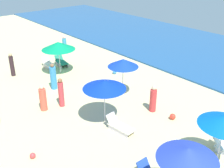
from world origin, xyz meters
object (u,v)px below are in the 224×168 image
object	(u,v)px
umbrella_1	(188,154)
beachgoer_2	(65,45)
umbrella_5	(58,46)
beach_ball_2	(173,117)
beachgoer_4	(53,77)
umbrella_0	(123,63)
beachgoer_0	(12,65)
beachgoer_5	(153,99)
beachgoer_3	(61,93)
beach_ball_0	(33,156)
umbrella_9	(104,85)
beachgoer_1	(43,99)
beach_ball_1	(115,72)
lounge_chair_9_0	(119,126)
lounge_chair_5_0	(61,62)
lounge_chair_5_1	(48,64)

from	to	relation	value
umbrella_1	beachgoer_2	xyz separation A→B (m)	(-16.54, 5.72, -1.76)
umbrella_1	umbrella_5	distance (m)	13.29
beach_ball_2	beachgoer_4	bearing A→B (deg)	-158.12
beach_ball_2	umbrella_0	bearing A→B (deg)	-176.81
beach_ball_2	umbrella_1	bearing A→B (deg)	-49.60
umbrella_0	beachgoer_0	bearing A→B (deg)	-152.13
umbrella_0	beachgoer_5	size ratio (longest dim) A/B	1.54
umbrella_1	beachgoer_0	bearing A→B (deg)	178.74
beachgoer_3	beach_ball_0	world-z (taller)	beachgoer_3
beachgoer_4	umbrella_9	bearing A→B (deg)	30.56
beachgoer_1	umbrella_9	bearing A→B (deg)	98.50
beachgoer_2	umbrella_1	bearing A→B (deg)	71.58
beachgoer_0	beach_ball_1	distance (m)	7.26
beach_ball_1	beachgoer_2	bearing A→B (deg)	-177.35
beachgoer_3	beach_ball_1	bearing A→B (deg)	128.42
beachgoer_2	beach_ball_0	distance (m)	13.66
umbrella_1	beachgoer_2	size ratio (longest dim) A/B	1.74
umbrella_0	lounge_chair_9_0	distance (m)	4.10
beach_ball_0	beach_ball_1	distance (m)	9.69
umbrella_5	beach_ball_1	size ratio (longest dim) A/B	8.14
beachgoer_5	beach_ball_2	size ratio (longest dim) A/B	4.87
beachgoer_1	beachgoer_4	distance (m)	2.65
beachgoer_2	beachgoer_3	xyz separation A→B (m)	(7.84, -5.00, 0.11)
beachgoer_1	beach_ball_2	bearing A→B (deg)	109.37
umbrella_5	beachgoer_3	size ratio (longest dim) A/B	1.38
umbrella_5	umbrella_0	bearing A→B (deg)	11.02
beachgoer_0	beachgoer_1	distance (m)	5.76
lounge_chair_5_0	lounge_chair_5_1	bearing A→B (deg)	170.52
umbrella_1	lounge_chair_5_1	world-z (taller)	umbrella_1
beachgoer_4	beachgoer_2	bearing A→B (deg)	172.52
lounge_chair_5_0	beachgoer_2	bearing A→B (deg)	61.93
umbrella_5	beachgoer_1	size ratio (longest dim) A/B	1.58
lounge_chair_5_0	lounge_chair_9_0	xyz separation A→B (m)	(9.40, -2.34, -0.03)
lounge_chair_9_0	beachgoer_5	distance (m)	2.65
umbrella_9	beachgoer_5	distance (m)	3.12
beachgoer_0	umbrella_0	bearing A→B (deg)	125.57
beachgoer_5	beach_ball_1	bearing A→B (deg)	15.78
beach_ball_1	beach_ball_2	world-z (taller)	beach_ball_2
umbrella_0	beach_ball_2	world-z (taller)	umbrella_0
lounge_chair_5_0	beachgoer_5	bearing A→B (deg)	-79.49
beachgoer_4	beach_ball_1	size ratio (longest dim) A/B	5.92
umbrella_9	beachgoer_5	bearing A→B (deg)	71.46
umbrella_5	beach_ball_0	size ratio (longest dim) A/B	9.46
umbrella_5	umbrella_9	bearing A→B (deg)	-12.38
lounge_chair_5_0	lounge_chair_5_1	xyz separation A→B (m)	(-0.32, -0.95, 0.01)
umbrella_0	beach_ball_1	bearing A→B (deg)	147.43
beachgoer_3	lounge_chair_5_0	bearing A→B (deg)	171.62
umbrella_9	beachgoer_2	distance (m)	11.51
umbrella_1	lounge_chair_9_0	size ratio (longest dim) A/B	1.75
umbrella_5	beachgoer_4	size ratio (longest dim) A/B	1.38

